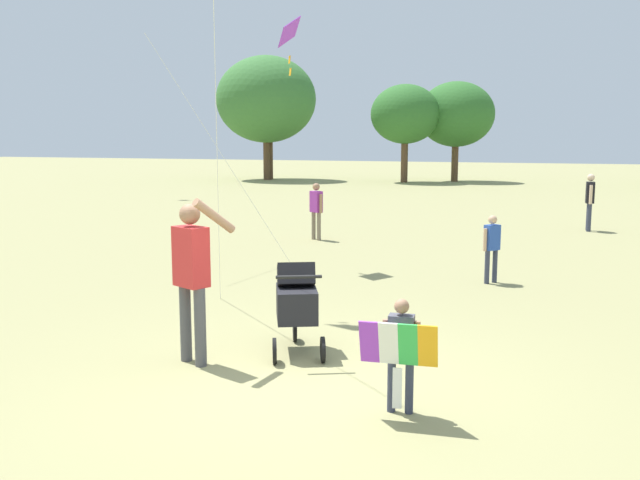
{
  "coord_description": "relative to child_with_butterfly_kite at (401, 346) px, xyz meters",
  "views": [
    {
      "loc": [
        2.38,
        -6.2,
        2.42
      ],
      "look_at": [
        -0.07,
        0.9,
        1.3
      ],
      "focal_mm": 39.21,
      "sensor_mm": 36.0,
      "label": 1
    }
  ],
  "objects": [
    {
      "name": "ground_plane",
      "position": [
        -1.13,
        0.44,
        -0.61
      ],
      "size": [
        120.0,
        120.0,
        0.0
      ],
      "primitive_type": "plane",
      "color": "#938E5B"
    },
    {
      "name": "treeline_distant",
      "position": [
        -3.48,
        30.91,
        3.31
      ],
      "size": [
        38.78,
        6.27,
        6.78
      ],
      "color": "brown",
      "rests_on": "ground"
    },
    {
      "name": "child_with_butterfly_kite",
      "position": [
        0.0,
        0.0,
        0.0
      ],
      "size": [
        0.67,
        0.35,
        1.03
      ],
      "color": "#33384C",
      "rests_on": "ground"
    },
    {
      "name": "person_adult_flyer",
      "position": [
        -2.39,
        0.64,
        0.43
      ],
      "size": [
        0.68,
        0.51,
        1.8
      ],
      "color": "#4C4C51",
      "rests_on": "ground"
    },
    {
      "name": "stroller",
      "position": [
        -1.5,
        1.38,
        -0.01
      ],
      "size": [
        0.8,
        1.11,
        1.03
      ],
      "color": "black",
      "rests_on": "ground"
    },
    {
      "name": "kite_orange_delta",
      "position": [
        -3.65,
        6.42,
        3.46
      ],
      "size": [
        2.22,
        1.96,
        4.6
      ],
      "color": "purple",
      "rests_on": "ground"
    },
    {
      "name": "person_red_shirt",
      "position": [
        -4.14,
        9.58,
        0.17
      ],
      "size": [
        0.37,
        0.31,
        1.33
      ],
      "color": "#7F705B",
      "rests_on": "ground"
    },
    {
      "name": "person_sitting_far",
      "position": [
        0.22,
        5.92,
        0.06
      ],
      "size": [
        0.27,
        0.29,
        1.13
      ],
      "color": "#33384C",
      "rests_on": "ground"
    },
    {
      "name": "person_couple_left",
      "position": [
        1.97,
        13.32,
        0.25
      ],
      "size": [
        0.21,
        0.47,
        1.47
      ],
      "color": "#33384C",
      "rests_on": "ground"
    }
  ]
}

